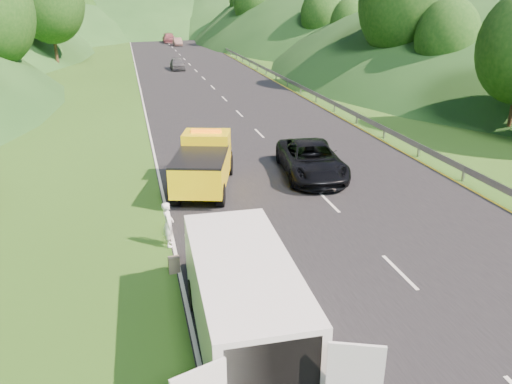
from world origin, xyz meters
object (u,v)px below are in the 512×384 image
object	(u,v)px
woman	(170,246)
tow_truck	(204,163)
suitcase	(174,265)
child	(213,272)
passing_suv	(311,176)
white_van	(242,296)

from	to	relation	value
woman	tow_truck	bearing A→B (deg)	-17.40
woman	suitcase	world-z (taller)	woman
woman	child	size ratio (longest dim) A/B	1.48
child	passing_suv	distance (m)	10.15
child	white_van	bearing A→B (deg)	-39.89
tow_truck	white_van	size ratio (longest dim) A/B	0.87
woman	white_van	bearing A→B (deg)	-163.12
passing_suv	woman	bearing A→B (deg)	-135.03
suitcase	child	bearing A→B (deg)	-13.25
suitcase	passing_suv	xyz separation A→B (m)	(7.48, 7.70, -0.29)
suitcase	passing_suv	distance (m)	10.74
white_van	passing_suv	bearing A→B (deg)	63.94
tow_truck	child	xyz separation A→B (m)	(-0.91, -7.57, -1.23)
tow_truck	passing_suv	xyz separation A→B (m)	(5.36, 0.41, -1.23)
woman	suitcase	bearing A→B (deg)	-176.32
woman	passing_suv	size ratio (longest dim) A/B	0.28
passing_suv	child	bearing A→B (deg)	-120.93
tow_truck	woman	distance (m)	5.90
white_van	suitcase	distance (m)	4.35
white_van	woman	bearing A→B (deg)	104.44
passing_suv	tow_truck	bearing A→B (deg)	-168.37
child	suitcase	world-z (taller)	suitcase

